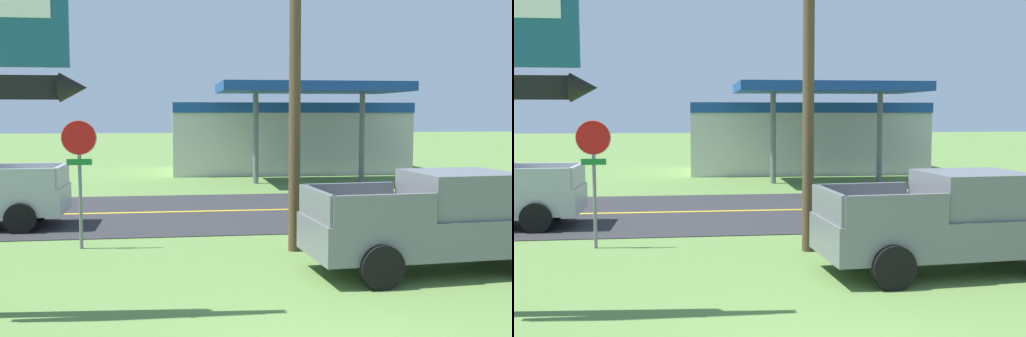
% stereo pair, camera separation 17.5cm
% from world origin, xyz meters
% --- Properties ---
extents(road_asphalt, '(140.00, 8.00, 0.02)m').
position_xyz_m(road_asphalt, '(0.00, 13.00, 0.01)').
color(road_asphalt, '#2B2B2D').
rests_on(road_asphalt, ground).
extents(road_centre_line, '(126.00, 0.20, 0.01)m').
position_xyz_m(road_centre_line, '(0.00, 13.00, 0.02)').
color(road_centre_line, gold).
rests_on(road_centre_line, road_asphalt).
extents(stop_sign, '(0.80, 0.08, 2.95)m').
position_xyz_m(stop_sign, '(-4.05, 7.98, 2.03)').
color(stop_sign, slate).
rests_on(stop_sign, ground).
extents(utility_pole, '(1.61, 0.26, 8.99)m').
position_xyz_m(utility_pole, '(0.75, 7.13, 4.75)').
color(utility_pole, brown).
rests_on(utility_pole, ground).
extents(gas_station, '(12.00, 11.50, 4.40)m').
position_xyz_m(gas_station, '(4.09, 26.35, 1.94)').
color(gas_station, beige).
rests_on(gas_station, ground).
extents(pickup_grey_parked_on_lawn, '(5.35, 2.57, 1.96)m').
position_xyz_m(pickup_grey_parked_on_lawn, '(3.27, 4.98, 0.96)').
color(pickup_grey_parked_on_lawn, slate).
rests_on(pickup_grey_parked_on_lawn, ground).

